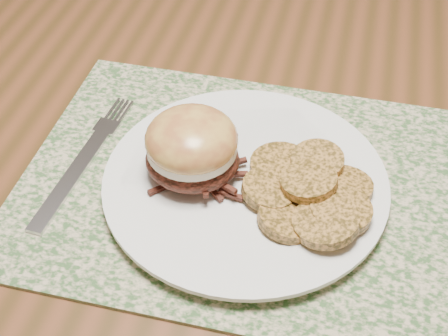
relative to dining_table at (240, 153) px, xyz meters
The scene contains 6 objects.
dining_table is the anchor object (origin of this frame).
placemat 0.16m from the dining_table, 74.19° to the right, with size 0.45×0.33×0.00m, color #385B2F.
dinner_plate 0.17m from the dining_table, 76.16° to the right, with size 0.26×0.26×0.02m, color white.
pork_sandwich 0.19m from the dining_table, 97.13° to the right, with size 0.09×0.09×0.07m.
roasted_potatoes 0.21m from the dining_table, 56.86° to the right, with size 0.14×0.15×0.03m.
fork 0.21m from the dining_table, 135.21° to the right, with size 0.03×0.21×0.00m.
Camera 1 is at (0.11, -0.55, 1.20)m, focal length 50.00 mm.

